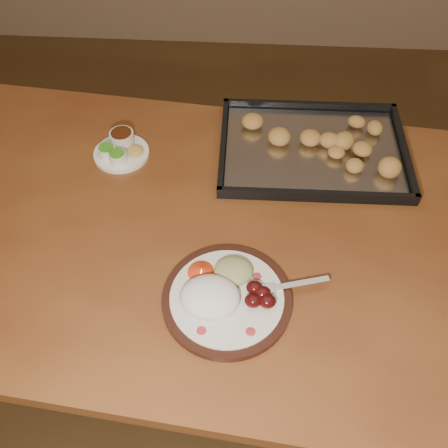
{
  "coord_description": "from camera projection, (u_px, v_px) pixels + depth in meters",
  "views": [
    {
      "loc": [
        -0.13,
        -0.79,
        1.65
      ],
      "look_at": [
        -0.18,
        -0.07,
        0.77
      ],
      "focal_mm": 40.0,
      "sensor_mm": 36.0,
      "label": 1
    }
  ],
  "objects": [
    {
      "name": "condiment_saucer",
      "position": [
        120.0,
        149.0,
        1.31
      ],
      "size": [
        0.15,
        0.15,
        0.05
      ],
      "rotation": [
        0.0,
        0.0,
        -0.24
      ],
      "color": "white",
      "rests_on": "dining_table"
    },
    {
      "name": "baking_tray",
      "position": [
        312.0,
        148.0,
        1.31
      ],
      "size": [
        0.49,
        0.37,
        0.05
      ],
      "rotation": [
        0.0,
        0.0,
        0.01
      ],
      "color": "black",
      "rests_on": "dining_table"
    },
    {
      "name": "dining_table",
      "position": [
        207.0,
        252.0,
        1.24
      ],
      "size": [
        1.58,
        1.05,
        0.75
      ],
      "rotation": [
        0.0,
        0.0,
        -0.1
      ],
      "color": "brown",
      "rests_on": "ground"
    },
    {
      "name": "dinner_plate",
      "position": [
        224.0,
        295.0,
        1.02
      ],
      "size": [
        0.35,
        0.27,
        0.06
      ],
      "rotation": [
        0.0,
        0.0,
        0.2
      ],
      "color": "black",
      "rests_on": "dining_table"
    },
    {
      "name": "ground",
      "position": [
        275.0,
        349.0,
        1.77
      ],
      "size": [
        4.0,
        4.0,
        0.0
      ],
      "primitive_type": "plane",
      "color": "#51371B",
      "rests_on": "ground"
    }
  ]
}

